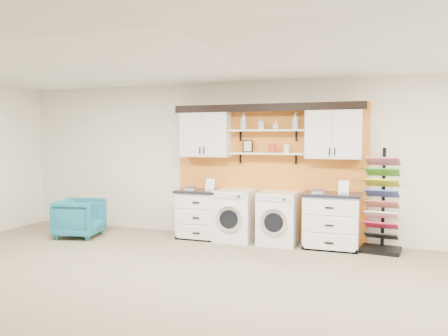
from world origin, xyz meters
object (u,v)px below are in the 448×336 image
at_px(washer, 235,215).
at_px(sample_rack, 382,219).
at_px(base_cabinet_right, 331,221).
at_px(base_cabinet_left, 203,214).
at_px(armchair, 80,218).
at_px(dryer, 278,218).

xyz_separation_m(washer, sample_rack, (2.42, 0.04, 0.08)).
bearing_deg(sample_rack, washer, -170.70).
bearing_deg(washer, base_cabinet_right, 0.12).
bearing_deg(base_cabinet_left, armchair, -162.94).
relative_size(washer, armchair, 1.17).
xyz_separation_m(base_cabinet_left, armchair, (-2.15, -0.66, -0.09)).
relative_size(washer, dryer, 1.01).
relative_size(base_cabinet_left, armchair, 1.16).
bearing_deg(washer, dryer, 0.00).
height_order(washer, armchair, washer).
bearing_deg(sample_rack, dryer, -170.28).
xyz_separation_m(dryer, sample_rack, (1.66, 0.04, 0.08)).
height_order(base_cabinet_right, sample_rack, sample_rack).
relative_size(base_cabinet_left, washer, 0.99).
bearing_deg(washer, base_cabinet_left, 179.68).
height_order(dryer, sample_rack, sample_rack).
distance_m(sample_rack, armchair, 5.23).
distance_m(washer, sample_rack, 2.43).
distance_m(base_cabinet_right, sample_rack, 0.78).
height_order(sample_rack, armchair, sample_rack).
xyz_separation_m(base_cabinet_right, washer, (-1.65, -0.00, -0.00)).
height_order(dryer, armchair, dryer).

